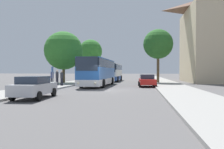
% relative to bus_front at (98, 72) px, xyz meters
% --- Properties ---
extents(ground_plane, '(300.00, 300.00, 0.00)m').
position_rel_bus_front_xyz_m(ground_plane, '(1.95, -6.03, -1.81)').
color(ground_plane, '#565454').
rests_on(ground_plane, ground).
extents(sidewalk_left, '(4.00, 120.00, 0.15)m').
position_rel_bus_front_xyz_m(sidewalk_left, '(-5.05, -6.03, -1.74)').
color(sidewalk_left, gray).
rests_on(sidewalk_left, ground_plane).
extents(sidewalk_right, '(4.00, 120.00, 0.15)m').
position_rel_bus_front_xyz_m(sidewalk_right, '(8.95, -6.03, -1.74)').
color(sidewalk_right, gray).
rests_on(sidewalk_right, ground_plane).
extents(bus_front, '(2.97, 11.37, 3.39)m').
position_rel_bus_front_xyz_m(bus_front, '(0.00, 0.00, 0.00)').
color(bus_front, silver).
rests_on(bus_front, ground_plane).
extents(bus_middle, '(2.92, 10.71, 3.20)m').
position_rel_bus_front_xyz_m(bus_middle, '(0.02, 13.66, -0.10)').
color(bus_middle, '#2D519E').
rests_on(bus_middle, ground_plane).
extents(parked_car_left_curb, '(2.08, 4.32, 1.52)m').
position_rel_bus_front_xyz_m(parked_car_left_curb, '(-1.83, -13.19, -1.02)').
color(parked_car_left_curb, '#B7B7BC').
rests_on(parked_car_left_curb, ground_plane).
extents(parked_car_right_near, '(2.19, 4.22, 1.48)m').
position_rel_bus_front_xyz_m(parked_car_right_near, '(6.09, -0.56, -1.05)').
color(parked_car_right_near, red).
rests_on(parked_car_right_near, ground_plane).
extents(bus_stop_sign, '(0.08, 0.45, 2.27)m').
position_rel_bus_front_xyz_m(bus_stop_sign, '(-4.35, -4.21, -0.25)').
color(bus_stop_sign, gray).
rests_on(bus_stop_sign, sidewalk_left).
extents(pedestrian_waiting_near, '(0.36, 0.36, 1.89)m').
position_rel_bus_front_xyz_m(pedestrian_waiting_near, '(-5.18, -2.35, -0.70)').
color(pedestrian_waiting_near, '#23232D').
rests_on(pedestrian_waiting_near, sidewalk_left).
extents(pedestrian_waiting_far, '(0.36, 0.36, 1.77)m').
position_rel_bus_front_xyz_m(pedestrian_waiting_far, '(-4.29, -1.55, -0.77)').
color(pedestrian_waiting_far, '#23232D').
rests_on(pedestrian_waiting_far, sidewalk_left).
extents(pedestrian_walking_back, '(0.36, 0.36, 1.87)m').
position_rel_bus_front_xyz_m(pedestrian_walking_back, '(-5.02, -1.20, -0.71)').
color(pedestrian_walking_back, '#23232D').
rests_on(pedestrian_walking_back, sidewalk_left).
extents(tree_left_near, '(5.16, 5.16, 8.77)m').
position_rel_bus_front_xyz_m(tree_left_near, '(-5.80, 20.17, 4.50)').
color(tree_left_near, '#513D23').
rests_on(tree_left_near, sidewalk_left).
extents(tree_left_far, '(5.72, 5.72, 7.67)m').
position_rel_bus_front_xyz_m(tree_left_far, '(-6.17, 4.24, 3.14)').
color(tree_left_far, brown).
rests_on(tree_left_far, sidewalk_left).
extents(tree_right_near, '(4.51, 4.51, 8.13)m').
position_rel_bus_front_xyz_m(tree_right_near, '(7.94, 6.74, 4.19)').
color(tree_right_near, brown).
rests_on(tree_right_near, sidewalk_right).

